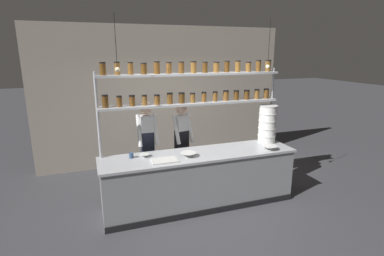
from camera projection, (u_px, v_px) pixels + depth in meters
name	position (u px, v px, depth m)	size (l,w,h in m)	color
ground_plane	(199.00, 204.00, 5.14)	(40.00, 40.00, 0.00)	#3D3D42
back_wall	(164.00, 96.00, 6.85)	(5.64, 0.12, 3.10)	#9E9384
prep_counter	(200.00, 179.00, 5.02)	(3.24, 0.76, 0.92)	gray
spice_shelf_unit	(194.00, 90.00, 4.96)	(3.13, 0.28, 2.40)	#ADAFB5
chef_left	(147.00, 142.00, 5.27)	(0.36, 0.30, 1.71)	black
chef_center	(182.00, 140.00, 5.50)	(0.41, 0.33, 1.66)	black
container_stack	(267.00, 124.00, 5.44)	(0.33, 0.33, 0.69)	white
cutting_board	(164.00, 160.00, 4.56)	(0.40, 0.26, 0.02)	silver
prep_bowl_near_left	(145.00, 155.00, 4.75)	(0.16, 0.16, 0.04)	silver
prep_bowl_center_front	(270.00, 148.00, 5.09)	(0.26, 0.26, 0.07)	silver
prep_bowl_center_back	(188.00, 155.00, 4.75)	(0.25, 0.25, 0.07)	silver
serving_cup_front	(131.00, 155.00, 4.69)	(0.07, 0.07, 0.08)	#334C70
pendant_light_row	(199.00, 65.00, 4.55)	(2.51, 0.07, 0.79)	black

